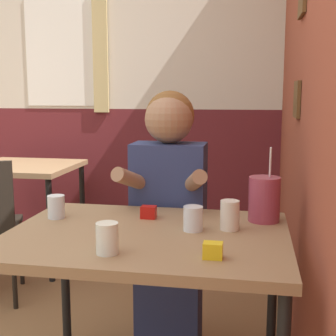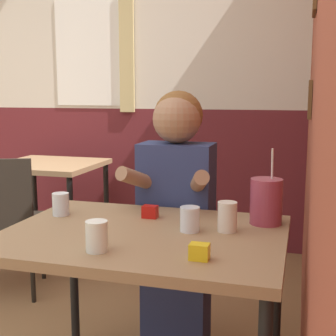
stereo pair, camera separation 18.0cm
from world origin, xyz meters
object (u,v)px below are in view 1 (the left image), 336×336
(person_seated, at_px, (169,212))
(cocktail_pitcher, at_px, (264,199))
(main_table, at_px, (147,250))
(background_table, at_px, (24,177))

(person_seated, bearing_deg, cocktail_pitcher, -32.10)
(main_table, bearing_deg, cocktail_pitcher, 29.04)
(main_table, relative_size, person_seated, 0.83)
(background_table, distance_m, cocktail_pitcher, 2.04)
(background_table, xyz_separation_m, person_seated, (1.22, -0.93, 0.04))
(cocktail_pitcher, bearing_deg, main_table, -150.96)
(person_seated, relative_size, cocktail_pitcher, 4.18)
(background_table, bearing_deg, main_table, -49.47)
(main_table, distance_m, background_table, 1.89)
(person_seated, height_order, cocktail_pitcher, person_seated)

